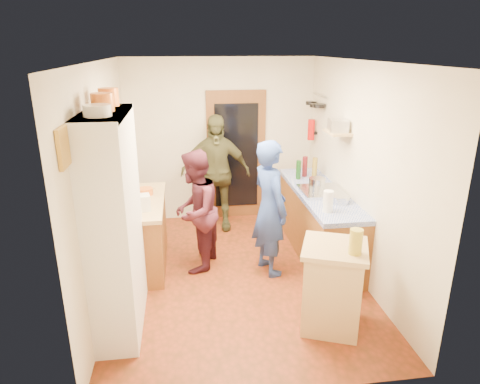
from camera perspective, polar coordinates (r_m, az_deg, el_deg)
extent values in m
cube|color=maroon|center=(5.55, -0.45, -10.97)|extent=(3.00, 4.00, 0.02)
cube|color=silver|center=(4.81, -0.54, 17.19)|extent=(3.00, 4.00, 0.02)
cube|color=beige|center=(6.96, -2.62, 6.86)|extent=(3.00, 0.02, 2.60)
cube|color=beige|center=(3.18, 4.18, -8.42)|extent=(3.00, 0.02, 2.60)
cube|color=beige|center=(5.07, -17.68, 1.31)|extent=(0.02, 4.00, 2.60)
cube|color=beige|center=(5.42, 15.57, 2.64)|extent=(0.02, 4.00, 2.60)
cube|color=brown|center=(7.00, -0.51, 4.86)|extent=(0.95, 0.06, 2.10)
cube|color=black|center=(6.97, -0.47, 4.79)|extent=(0.70, 0.02, 1.70)
cube|color=white|center=(4.36, -16.34, -4.23)|extent=(0.40, 1.20, 2.20)
cube|color=white|center=(4.07, -17.76, 9.90)|extent=(0.40, 1.14, 0.04)
cylinder|color=white|center=(3.80, -18.50, 10.27)|extent=(0.23, 0.23, 0.10)
cylinder|color=orange|center=(4.07, -17.87, 11.32)|extent=(0.20, 0.20, 0.16)
cylinder|color=orange|center=(4.43, -17.11, 12.01)|extent=(0.19, 0.19, 0.17)
cube|color=brown|center=(5.75, -13.06, -5.51)|extent=(0.60, 1.40, 0.85)
cube|color=tan|center=(5.58, -13.40, -1.30)|extent=(0.64, 1.44, 0.05)
cube|color=white|center=(5.19, -13.30, -1.44)|extent=(0.28, 0.21, 0.19)
cylinder|color=white|center=(5.42, -14.13, -0.78)|extent=(0.18, 0.18, 0.16)
cylinder|color=orange|center=(5.74, -12.48, 0.08)|extent=(0.24, 0.24, 0.09)
cube|color=tan|center=(6.02, -12.84, 0.63)|extent=(0.35, 0.29, 0.02)
cube|color=brown|center=(6.04, 10.31, -4.13)|extent=(0.60, 2.20, 0.84)
cube|color=#1E38B3|center=(5.88, 10.56, -0.09)|extent=(0.62, 2.22, 0.06)
cube|color=silver|center=(5.79, 10.84, 0.11)|extent=(0.55, 0.58, 0.04)
cylinder|color=silver|center=(5.81, 10.22, 1.16)|extent=(0.22, 0.22, 0.14)
cylinder|color=#143F14|center=(6.30, 7.80, 2.96)|extent=(0.07, 0.07, 0.28)
cylinder|color=#591419|center=(6.44, 8.64, 3.39)|extent=(0.08, 0.08, 0.30)
cylinder|color=olive|center=(6.42, 9.93, 3.23)|extent=(0.09, 0.09, 0.30)
cylinder|color=white|center=(5.11, 11.66, -1.24)|extent=(0.12, 0.12, 0.26)
cylinder|color=silver|center=(5.47, 13.14, -0.90)|extent=(0.31, 0.31, 0.09)
cube|color=tan|center=(4.52, 12.16, -12.52)|extent=(0.71, 0.71, 0.86)
cube|color=tan|center=(4.30, 12.58, -7.34)|extent=(0.80, 0.80, 0.05)
cube|color=white|center=(4.35, 11.95, -6.89)|extent=(0.43, 0.39, 0.02)
cylinder|color=#AD9E2D|center=(4.14, 15.18, -6.41)|extent=(0.16, 0.16, 0.25)
cylinder|color=silver|center=(6.66, 10.61, 12.56)|extent=(0.02, 0.65, 0.02)
cylinder|color=black|center=(6.49, 10.50, 11.25)|extent=(0.18, 0.18, 0.05)
cylinder|color=black|center=(6.69, 9.96, 11.32)|extent=(0.16, 0.16, 0.05)
cylinder|color=black|center=(6.87, 9.46, 11.64)|extent=(0.17, 0.17, 0.05)
cube|color=tan|center=(5.68, 12.87, 7.76)|extent=(0.26, 0.42, 0.03)
cube|color=silver|center=(5.66, 12.93, 8.65)|extent=(0.26, 0.33, 0.15)
cube|color=black|center=(6.92, 9.94, 7.79)|extent=(0.06, 0.10, 0.04)
cylinder|color=red|center=(6.89, 9.48, 8.20)|extent=(0.11, 0.11, 0.32)
cube|color=gold|center=(3.41, -22.51, 5.50)|extent=(0.03, 0.25, 0.30)
imported|color=#284192|center=(5.28, 4.44, -2.21)|extent=(0.58, 0.72, 1.71)
imported|color=#441A26|center=(5.43, -5.59, -2.46)|extent=(0.81, 0.91, 1.57)
imported|color=#3E3D23|center=(6.57, -3.18, 2.54)|extent=(1.08, 0.48, 1.81)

